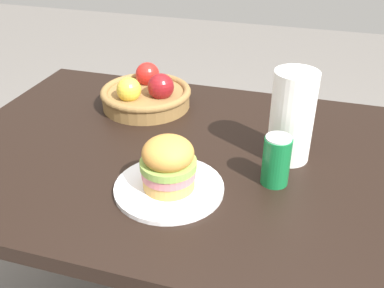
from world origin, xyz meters
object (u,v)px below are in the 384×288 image
Objects in this scene: sandwich at (168,163)px; fruit_basket at (146,94)px; soda_can at (276,160)px; paper_towel_roll at (292,117)px; plate at (169,188)px.

fruit_basket is at bearing 118.29° from sandwich.
soda_can is 0.14m from paper_towel_roll.
fruit_basket is 1.21× the size of paper_towel_roll.
sandwich is at bearing -156.15° from soda_can.
plate is 1.98× the size of sandwich.
soda_can reaches higher than fruit_basket.
paper_towel_roll is (0.47, -0.18, 0.08)m from fruit_basket.
soda_can is at bearing 23.85° from sandwich.
soda_can is 0.53× the size of paper_towel_roll.
sandwich reaches higher than soda_can.
sandwich is (0.00, -0.00, 0.07)m from plate.
plate is 0.90× the size of fruit_basket.
soda_can is at bearing -97.88° from paper_towel_roll.
fruit_basket reaches higher than plate.
fruit_basket is at bearing 158.72° from paper_towel_roll.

